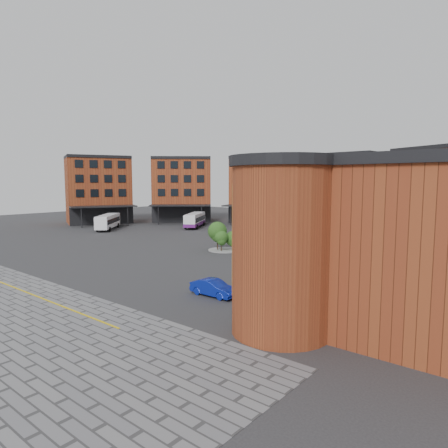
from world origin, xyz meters
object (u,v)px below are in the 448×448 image
Objects in this scene: bus_d at (312,224)px; bus_f at (404,243)px; tree_island at (222,236)px; bus_e at (382,237)px; bus_a at (108,221)px; bus_b at (195,220)px; blue_car at (214,288)px; bus_c at (260,224)px.

bus_d is 1.06× the size of bus_f.
tree_island is 22.60m from bus_f.
tree_island is 0.43× the size of bus_e.
bus_a is 0.81× the size of bus_d.
bus_e is at bearing -27.71° from bus_d.
bus_b is at bearing 141.52° from tree_island.
blue_car is (11.70, -39.42, -1.03)m from bus_d.
bus_a reaches higher than bus_b.
bus_b is (10.17, 13.18, -0.15)m from bus_a.
blue_car is (-6.68, -27.72, -1.00)m from bus_f.
bus_b is 0.96× the size of bus_c.
bus_b is 41.43m from bus_f.
bus_e is at bearing -5.48° from blue_car.
bus_e reaches higher than blue_car.
tree_island is 0.49× the size of bus_a.
bus_c is at bearing -9.38° from bus_a.
bus_d is at bearing 175.43° from bus_e.
blue_car is at bearing -73.34° from bus_d.
bus_e is (14.37, -7.59, -0.14)m from bus_d.
bus_d is (1.21, 22.96, -0.25)m from tree_island.
bus_c is (24.39, 15.16, -0.15)m from bus_a.
tree_island is at bearing -92.90° from bus_d.
bus_a is 0.88× the size of bus_e.
bus_c is 27.91m from bus_f.
blue_car is (34.35, -33.50, -0.86)m from bus_b.
bus_d is (32.82, 19.10, 0.02)m from bus_a.
bus_c is at bearing -154.79° from bus_d.
bus_a reaches higher than bus_c.
tree_island reaches higher than bus_e.
bus_f reaches higher than blue_car.
bus_b is 37.06m from bus_e.
bus_c is 0.92× the size of bus_d.
bus_a is 48.58m from bus_e.
blue_car is (44.52, -20.32, -1.01)m from bus_a.
bus_f reaches higher than bus_b.
blue_car is (20.13, -35.48, -0.85)m from bus_c.
bus_f is 28.53m from blue_car.
tree_island is at bearing -70.02° from bus_b.
bus_d is at bearing 15.85° from blue_car.
blue_car is at bearing -71.52° from bus_e.
tree_island is 0.42× the size of bus_f.
bus_b is at bearing -164.69° from bus_c.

